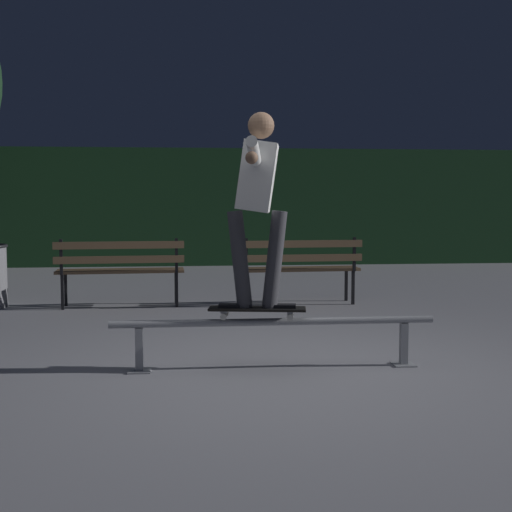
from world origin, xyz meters
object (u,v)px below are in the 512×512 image
Objects in this scene: skateboard at (257,309)px; skateboarder at (258,193)px; park_bench_left_center at (299,264)px; park_bench_leftmost at (120,265)px; grind_rail at (274,330)px.

skateboard is 0.51× the size of skateboarder.
park_bench_leftmost is at bearing 180.00° from park_bench_left_center.
skateboarder is at bearing -104.87° from park_bench_left_center.
skateboarder is at bearing -66.47° from park_bench_leftmost.
park_bench_left_center is at bearing 75.13° from skateboarder.
skateboard is at bearing -66.51° from park_bench_leftmost.
skateboarder reaches higher than grind_rail.
grind_rail is 3.34m from park_bench_left_center.
grind_rail is at bearing -64.52° from park_bench_leftmost.
skateboard is 3.37m from park_bench_left_center.
skateboard is 0.50× the size of park_bench_left_center.
park_bench_leftmost is at bearing 113.53° from skateboarder.
grind_rail is at bearing 0.20° from skateboarder.
grind_rail is at bearing -102.66° from park_bench_left_center.
park_bench_left_center is (0.73, 3.25, 0.22)m from grind_rail.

